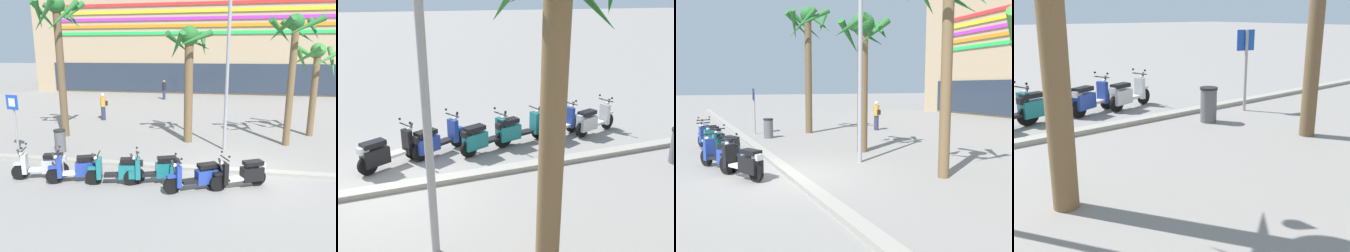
# 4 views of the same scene
# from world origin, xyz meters

# --- Properties ---
(ground_plane) EXTENTS (200.00, 200.00, 0.00)m
(ground_plane) POSITION_xyz_m (0.00, 0.00, 0.00)
(ground_plane) COLOR gray
(curb_strip) EXTENTS (60.00, 0.36, 0.12)m
(curb_strip) POSITION_xyz_m (0.00, 0.22, 0.06)
(curb_strip) COLOR gray
(curb_strip) RESTS_ON ground
(scooter_silver_mid_front) EXTENTS (1.74, 0.80, 1.17)m
(scooter_silver_mid_front) POSITION_xyz_m (-6.40, -1.39, 0.45)
(scooter_silver_mid_front) COLOR black
(scooter_silver_mid_front) RESTS_ON ground
(scooter_blue_far_back) EXTENTS (1.64, 0.86, 1.17)m
(scooter_blue_far_back) POSITION_xyz_m (-5.19, -1.46, 0.46)
(scooter_blue_far_back) COLOR black
(scooter_blue_far_back) RESTS_ON ground
(scooter_teal_lead_nearest) EXTENTS (1.84, 0.72, 1.04)m
(scooter_teal_lead_nearest) POSITION_xyz_m (-3.80, -1.42, 0.45)
(scooter_teal_lead_nearest) COLOR black
(scooter_teal_lead_nearest) RESTS_ON ground
(scooter_teal_second_in_line) EXTENTS (1.76, 0.85, 1.17)m
(scooter_teal_second_in_line) POSITION_xyz_m (-2.66, -1.16, 0.46)
(scooter_teal_second_in_line) COLOR black
(scooter_teal_second_in_line) RESTS_ON ground
(scooter_blue_mid_centre) EXTENTS (1.68, 1.00, 1.17)m
(scooter_blue_mid_centre) POSITION_xyz_m (-1.37, -1.45, 0.44)
(scooter_blue_mid_centre) COLOR black
(scooter_blue_mid_centre) RESTS_ON ground
(scooter_black_tail_end) EXTENTS (1.72, 0.98, 1.17)m
(scooter_black_tail_end) POSITION_xyz_m (-0.01, -1.04, 0.45)
(scooter_black_tail_end) COLOR black
(scooter_black_tail_end) RESTS_ON ground
(crossing_sign) EXTENTS (0.59, 0.17, 2.40)m
(crossing_sign) POSITION_xyz_m (-9.06, 0.99, 1.50)
(crossing_sign) COLOR #939399
(crossing_sign) RESTS_ON ground
(palm_tree_near_sign) EXTENTS (2.18, 2.22, 5.19)m
(palm_tree_near_sign) POSITION_xyz_m (-2.23, 3.75, 3.79)
(palm_tree_near_sign) COLOR brown
(palm_tree_near_sign) RESTS_ON ground
(palm_tree_far_corner) EXTENTS (2.37, 2.36, 6.58)m
(palm_tree_far_corner) POSITION_xyz_m (-8.34, 3.76, 4.92)
(palm_tree_far_corner) COLOR brown
(palm_tree_far_corner) RESTS_ON ground
(palm_tree_mid_walkway) EXTENTS (2.16, 2.24, 5.61)m
(palm_tree_mid_walkway) POSITION_xyz_m (2.16, 3.93, 4.25)
(palm_tree_mid_walkway) COLOR brown
(palm_tree_mid_walkway) RESTS_ON ground
(pedestrian_by_palm_tree) EXTENTS (0.46, 0.34, 1.65)m
(pedestrian_by_palm_tree) POSITION_xyz_m (-7.84, 7.62, 0.87)
(pedestrian_by_palm_tree) COLOR #2D3351
(pedestrian_by_palm_tree) RESTS_ON ground
(litter_bin) EXTENTS (0.48, 0.48, 0.95)m
(litter_bin) POSITION_xyz_m (-7.31, 1.32, 0.48)
(litter_bin) COLOR #56565B
(litter_bin) RESTS_ON ground
(street_lamp) EXTENTS (0.36, 0.36, 6.66)m
(street_lamp) POSITION_xyz_m (-0.56, 2.77, 4.07)
(street_lamp) COLOR #939399
(street_lamp) RESTS_ON ground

